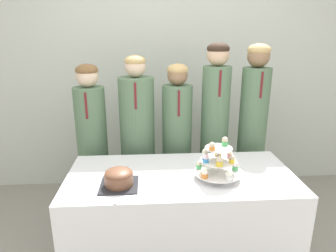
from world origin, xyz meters
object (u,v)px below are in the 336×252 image
Objects in this scene: student_0 at (93,150)px; student_4 at (252,137)px; student_2 at (177,148)px; student_3 at (214,137)px; round_cake at (119,178)px; cupcake_stand at (218,162)px; student_1 at (138,147)px; cake_knife at (125,199)px.

student_4 is (1.45, 0.00, 0.09)m from student_0.
student_2 is 0.36m from student_3.
cupcake_stand reaches higher than round_cake.
student_4 is (1.05, -0.00, 0.08)m from student_1.
round_cake is 0.15× the size of student_3.
cupcake_stand is at bearing -73.17° from student_2.
student_4 reaches higher than student_0.
cake_knife is at bearing -113.01° from student_2.
student_1 reaches higher than student_2.
student_4 reaches higher than round_cake.
student_2 is 0.90× the size of student_3.
student_2 is (0.40, 0.94, -0.05)m from cake_knife.
cupcake_stand is 0.22× the size of student_2.
student_3 is (0.70, -0.00, 0.08)m from student_1.
student_2 is at bearing -180.00° from student_4.
cake_knife is at bearing -73.58° from round_cake.
student_4 is at bearing 0.00° from student_2.
round_cake is 0.17× the size of student_2.
round_cake is 0.78m from student_1.
student_4 is (0.35, 0.00, -0.00)m from student_3.
student_1 is 0.94× the size of student_3.
student_0 is 1.10m from student_3.
cake_knife is 0.13× the size of student_1.
round_cake is at bearing -146.02° from student_4.
student_3 is (0.34, 0.00, 0.10)m from student_2.
student_2 reaches higher than cupcake_stand.
cupcake_stand is 0.22× the size of student_0.
student_4 is (1.09, 0.94, 0.04)m from cake_knife.
student_0 is 0.40m from student_1.
student_1 reaches higher than student_0.
student_0 reaches higher than cake_knife.
round_cake is 0.78× the size of cupcake_stand.
student_1 is (-0.57, 0.70, -0.16)m from cupcake_stand.
student_3 reaches higher than student_0.
round_cake is 0.67m from cupcake_stand.
student_0 reaches higher than round_cake.
student_2 is at bearing -180.00° from student_3.
student_3 is (1.10, 0.00, 0.10)m from student_0.
student_1 reaches higher than cake_knife.
student_0 reaches higher than student_2.
student_2 is at bearing -0.00° from student_1.
round_cake is at bearing 67.63° from cake_knife.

